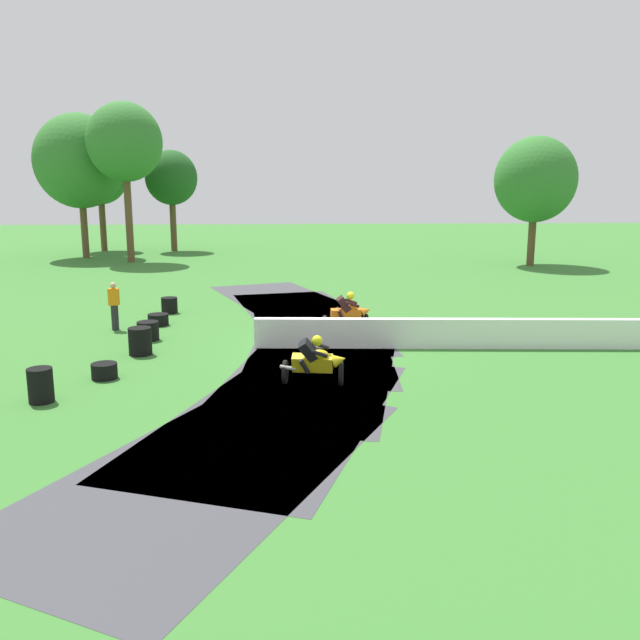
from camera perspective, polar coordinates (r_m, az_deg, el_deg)
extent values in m
plane|color=#38752D|center=(20.29, 0.14, -2.36)|extent=(120.00, 120.00, 0.00)
cube|color=#3D3D42|center=(12.28, -9.13, -12.13)|extent=(7.62, 9.55, 0.01)
cube|color=#3D3D42|center=(14.73, -3.43, -7.87)|extent=(6.76, 9.51, 0.01)
cube|color=#3D3D42|center=(17.45, -0.77, -4.70)|extent=(5.77, 9.28, 0.01)
cube|color=#3D3D42|center=(20.29, 0.01, -2.34)|extent=(4.66, 8.88, 0.01)
cube|color=#3D3D42|center=(23.16, -0.41, -0.57)|extent=(4.71, 8.90, 0.01)
cube|color=#3D3D42|center=(26.01, -1.62, 0.80)|extent=(5.80, 9.29, 0.01)
cube|color=#3D3D42|center=(28.79, -3.39, 1.85)|extent=(6.79, 9.51, 0.01)
cube|color=white|center=(20.86, 15.34, -1.12)|extent=(15.00, 1.29, 0.90)
cylinder|color=black|center=(16.56, 1.81, -4.60)|extent=(0.21, 0.77, 0.77)
cylinder|color=black|center=(16.72, -2.99, -4.46)|extent=(0.21, 0.77, 0.77)
cube|color=yellow|center=(16.45, -0.65, -3.69)|extent=(1.05, 0.55, 0.47)
ellipsoid|color=yellow|center=(16.28, -0.05, -2.96)|extent=(0.49, 0.41, 0.32)
cone|color=yellow|center=(16.32, 1.71, -3.41)|extent=(0.45, 0.46, 0.49)
cylinder|color=#B2B2B7|center=(16.48, -2.76, -4.10)|extent=(0.42, 0.16, 0.18)
cube|color=black|center=(16.24, -0.98, -2.58)|extent=(0.55, 0.45, 0.63)
sphere|color=yellow|center=(16.06, -0.25, -1.77)|extent=(0.26, 0.26, 0.26)
cylinder|color=black|center=(16.35, 0.06, -2.18)|extent=(0.44, 0.13, 0.25)
cylinder|color=black|center=(16.05, -0.07, -2.89)|extent=(0.44, 0.13, 0.25)
cylinder|color=black|center=(16.61, -1.20, -3.26)|extent=(0.30, 0.23, 0.42)
cylinder|color=black|center=(16.32, -1.35, -3.98)|extent=(0.30, 0.23, 0.42)
cylinder|color=black|center=(22.44, 3.94, -0.23)|extent=(0.16, 0.68, 0.67)
cylinder|color=black|center=(22.18, 0.41, -0.34)|extent=(0.16, 0.68, 0.67)
cube|color=orange|center=(22.20, 2.21, 0.45)|extent=(1.03, 0.43, 0.43)
ellipsoid|color=orange|center=(22.16, 2.69, 1.10)|extent=(0.47, 0.35, 0.27)
cone|color=orange|center=(22.31, 3.94, 0.79)|extent=(0.42, 0.38, 0.44)
cylinder|color=#B2B2B7|center=(22.01, 0.73, 0.10)|extent=(0.42, 0.15, 0.17)
cube|color=#331919|center=(22.07, 2.04, 1.38)|extent=(0.52, 0.38, 0.60)
sphere|color=yellow|center=(22.03, 2.63, 2.10)|extent=(0.26, 0.26, 0.26)
cylinder|color=#331919|center=(22.29, 2.66, 1.60)|extent=(0.43, 0.16, 0.24)
cylinder|color=#331919|center=(21.95, 2.85, 1.32)|extent=(0.43, 0.16, 0.24)
cylinder|color=#331919|center=(22.33, 1.67, 0.63)|extent=(0.27, 0.18, 0.42)
cylinder|color=#331919|center=(22.00, 1.84, 0.33)|extent=(0.27, 0.18, 0.42)
cylinder|color=black|center=(16.60, -22.65, -6.15)|extent=(0.56, 0.56, 0.20)
cylinder|color=black|center=(16.55, -22.71, -5.49)|extent=(0.56, 0.56, 0.20)
cylinder|color=black|center=(16.49, -22.76, -4.83)|extent=(0.56, 0.56, 0.20)
cylinder|color=black|center=(16.44, -22.82, -4.16)|extent=(0.56, 0.56, 0.20)
cylinder|color=black|center=(17.98, -17.90, -4.46)|extent=(0.65, 0.65, 0.20)
cylinder|color=black|center=(17.93, -17.94, -3.85)|extent=(0.65, 0.65, 0.20)
cylinder|color=black|center=(20.13, -15.05, -2.59)|extent=(0.66, 0.66, 0.20)
cylinder|color=black|center=(20.08, -15.08, -2.03)|extent=(0.66, 0.66, 0.20)
cylinder|color=black|center=(20.04, -15.11, -1.48)|extent=(0.66, 0.66, 0.20)
cylinder|color=black|center=(19.99, -15.14, -0.92)|extent=(0.66, 0.66, 0.20)
cylinder|color=black|center=(21.88, -14.44, -1.42)|extent=(0.68, 0.68, 0.20)
cylinder|color=black|center=(21.84, -14.46, -0.91)|extent=(0.68, 0.68, 0.20)
cylinder|color=black|center=(21.80, -14.49, -0.39)|extent=(0.68, 0.68, 0.20)
cylinder|color=black|center=(24.06, -13.63, -0.20)|extent=(0.71, 0.71, 0.20)
cylinder|color=black|center=(24.02, -13.65, 0.26)|extent=(0.71, 0.71, 0.20)
cylinder|color=black|center=(26.21, -12.71, 0.81)|extent=(0.61, 0.61, 0.20)
cylinder|color=black|center=(26.17, -12.73, 1.24)|extent=(0.61, 0.61, 0.20)
cylinder|color=black|center=(26.14, -12.74, 1.67)|extent=(0.61, 0.61, 0.20)
cylinder|color=#232328|center=(23.62, -17.09, 0.21)|extent=(0.24, 0.24, 0.86)
cube|color=orange|center=(23.50, -17.19, 1.90)|extent=(0.34, 0.22, 0.56)
sphere|color=tan|center=(23.44, -17.25, 2.84)|extent=(0.20, 0.20, 0.20)
cylinder|color=brown|center=(46.79, -19.46, 7.35)|extent=(0.44, 0.44, 3.78)
ellipsoid|color=#33752D|center=(46.71, -19.83, 12.64)|extent=(5.73, 5.73, 6.02)
cylinder|color=brown|center=(43.23, -15.99, 8.30)|extent=(0.44, 0.44, 5.36)
ellipsoid|color=#33752D|center=(43.23, -16.34, 14.38)|extent=(4.50, 4.50, 4.73)
cylinder|color=brown|center=(49.59, -12.40, 7.87)|extent=(0.44, 0.44, 3.65)
ellipsoid|color=#1E511E|center=(49.49, -12.58, 11.77)|extent=(3.66, 3.66, 3.84)
cylinder|color=brown|center=(41.95, 17.60, 6.52)|extent=(0.44, 0.44, 3.04)
ellipsoid|color=#33752D|center=(41.81, 17.90, 11.34)|extent=(4.73, 4.73, 4.97)
cylinder|color=brown|center=(51.01, -18.03, 7.71)|extent=(0.44, 0.44, 3.71)
ellipsoid|color=#33752D|center=(50.92, -18.28, 11.61)|extent=(3.83, 3.83, 4.03)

